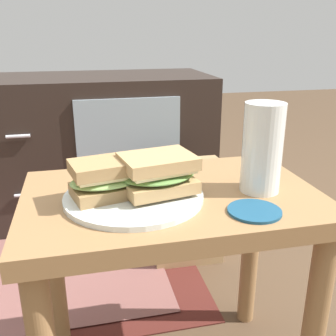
{
  "coord_description": "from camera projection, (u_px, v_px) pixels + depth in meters",
  "views": [
    {
      "loc": [
        -0.16,
        -0.66,
        0.75
      ],
      "look_at": [
        -0.01,
        0.0,
        0.51
      ],
      "focal_mm": 41.62,
      "sensor_mm": 36.0,
      "label": 1
    }
  ],
  "objects": [
    {
      "name": "beer_glass",
      "position": [
        262.0,
        150.0,
        0.72
      ],
      "size": [
        0.07,
        0.07,
        0.17
      ],
      "color": "silver",
      "rests_on": "side_table"
    },
    {
      "name": "area_rug",
      "position": [
        9.0,
        278.0,
        1.24
      ],
      "size": [
        1.21,
        0.69,
        0.01
      ],
      "color": "#4C1E19",
      "rests_on": "ground"
    },
    {
      "name": "side_table",
      "position": [
        172.0,
        234.0,
        0.77
      ],
      "size": [
        0.56,
        0.36,
        0.46
      ],
      "color": "olive",
      "rests_on": "ground"
    },
    {
      "name": "tv_cabinet",
      "position": [
        95.0,
        146.0,
        1.65
      ],
      "size": [
        0.96,
        0.46,
        0.58
      ],
      "color": "black",
      "rests_on": "ground"
    },
    {
      "name": "paper_bag",
      "position": [
        187.0,
        212.0,
        1.31
      ],
      "size": [
        0.23,
        0.13,
        0.36
      ],
      "color": "tan",
      "rests_on": "ground"
    },
    {
      "name": "sandwich_back",
      "position": [
        158.0,
        173.0,
        0.7
      ],
      "size": [
        0.16,
        0.13,
        0.07
      ],
      "color": "tan",
      "rests_on": "plate"
    },
    {
      "name": "plate",
      "position": [
        134.0,
        196.0,
        0.71
      ],
      "size": [
        0.25,
        0.25,
        0.01
      ],
      "primitive_type": "cylinder",
      "color": "silver",
      "rests_on": "side_table"
    },
    {
      "name": "sandwich_front",
      "position": [
        108.0,
        178.0,
        0.69
      ],
      "size": [
        0.15,
        0.12,
        0.07
      ],
      "color": "#9E7A4C",
      "rests_on": "plate"
    },
    {
      "name": "coaster",
      "position": [
        254.0,
        211.0,
        0.66
      ],
      "size": [
        0.09,
        0.09,
        0.01
      ],
      "primitive_type": "cylinder",
      "color": "navy",
      "rests_on": "side_table"
    }
  ]
}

